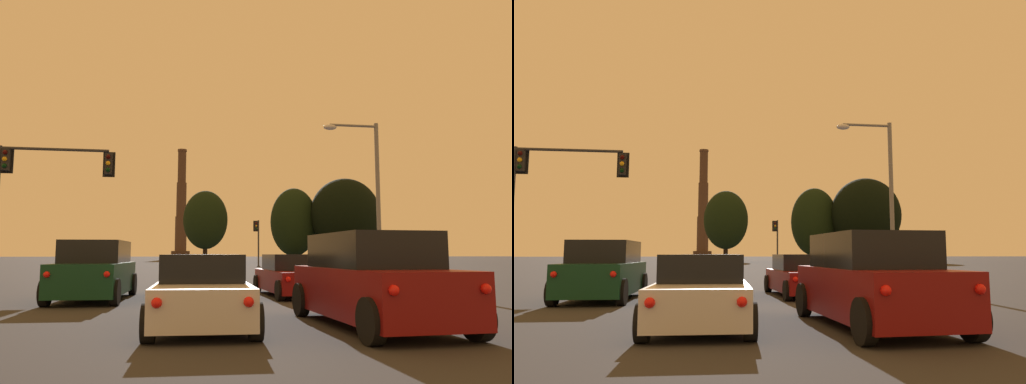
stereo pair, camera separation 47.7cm
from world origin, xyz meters
TOP-DOWN VIEW (x-y plane):
  - suv_right_lane_second at (3.28, 8.76)m, footprint 2.32×4.98m
  - sedan_center_lane_front at (0.02, 16.61)m, footprint 1.98×4.71m
  - sedan_center_lane_second at (-0.10, 9.44)m, footprint 2.16×4.77m
  - sedan_right_lane_front at (3.35, 16.32)m, footprint 2.10×4.75m
  - suv_left_lane_front at (-3.18, 15.62)m, footprint 2.27×4.97m
  - traffic_light_far_right at (8.44, 56.24)m, footprint 0.78×0.50m
  - traffic_light_overhead_left at (-7.33, 23.85)m, footprint 5.49×0.50m
  - street_lamp at (8.28, 21.32)m, footprint 2.72×0.36m
  - smokestack at (0.24, 173.75)m, footprint 6.36×6.36m
  - treeline_center_right at (21.47, 93.17)m, footprint 9.13×8.22m
  - treeline_left_mid at (4.26, 90.53)m, footprint 8.12×7.31m
  - treeline_right_mid at (30.68, 89.89)m, footprint 13.37×12.04m

SIDE VIEW (x-z plane):
  - sedan_center_lane_front at x=0.02m, z-range -0.05..1.38m
  - sedan_center_lane_second at x=-0.10m, z-range -0.05..1.38m
  - sedan_right_lane_front at x=3.35m, z-range -0.05..1.38m
  - suv_right_lane_second at x=3.28m, z-range -0.03..1.83m
  - suv_left_lane_front at x=-3.18m, z-range -0.03..1.83m
  - traffic_light_far_right at x=8.44m, z-range 0.85..6.19m
  - street_lamp at x=8.28m, z-range 0.90..8.58m
  - traffic_light_overhead_left at x=-7.33m, z-range 1.73..8.28m
  - treeline_center_right at x=21.47m, z-range 0.52..14.70m
  - treeline_left_mid at x=4.26m, z-range 1.14..14.17m
  - treeline_right_mid at x=30.68m, z-range 0.87..16.67m
  - smokestack at x=0.24m, z-range -4.15..33.96m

